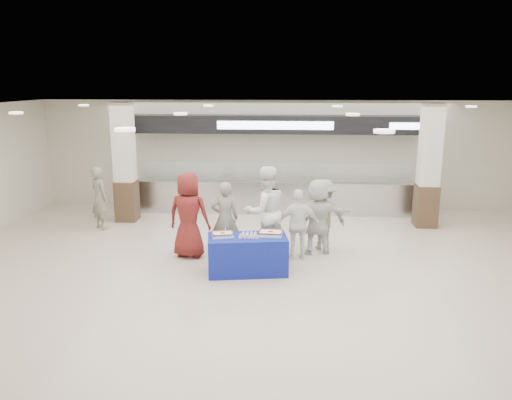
# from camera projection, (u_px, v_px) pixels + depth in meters

# --- Properties ---
(ground) EXTENTS (14.00, 14.00, 0.00)m
(ground) POSITION_uv_depth(u_px,v_px,m) (265.00, 284.00, 9.39)
(ground) COLOR beige
(ground) RESTS_ON ground
(serving_line) EXTENTS (8.70, 0.85, 2.80)m
(serving_line) POSITION_uv_depth(u_px,v_px,m) (275.00, 173.00, 14.36)
(serving_line) COLOR #B4B7BC
(serving_line) RESTS_ON ground
(column_left) EXTENTS (0.55, 0.55, 3.20)m
(column_left) POSITION_uv_depth(u_px,v_px,m) (125.00, 165.00, 13.39)
(column_left) COLOR #3C2A1B
(column_left) RESTS_ON ground
(column_right) EXTENTS (0.55, 0.55, 3.20)m
(column_right) POSITION_uv_depth(u_px,v_px,m) (429.00, 169.00, 12.84)
(column_right) COLOR #3C2A1B
(column_right) RESTS_ON ground
(display_table) EXTENTS (1.65, 1.01, 0.75)m
(display_table) POSITION_uv_depth(u_px,v_px,m) (247.00, 254.00, 9.90)
(display_table) COLOR #162698
(display_table) RESTS_ON ground
(sheet_cake_left) EXTENTS (0.49, 0.42, 0.09)m
(sheet_cake_left) POSITION_uv_depth(u_px,v_px,m) (223.00, 234.00, 9.81)
(sheet_cake_left) COLOR white
(sheet_cake_left) RESTS_ON display_table
(sheet_cake_right) EXTENTS (0.48, 0.38, 0.10)m
(sheet_cake_right) POSITION_uv_depth(u_px,v_px,m) (271.00, 233.00, 9.88)
(sheet_cake_right) COLOR white
(sheet_cake_right) RESTS_ON display_table
(cupcake_tray) EXTENTS (0.40, 0.31, 0.06)m
(cupcake_tray) POSITION_uv_depth(u_px,v_px,m) (249.00, 235.00, 9.79)
(cupcake_tray) COLOR #AAAAAF
(cupcake_tray) RESTS_ON display_table
(civilian_maroon) EXTENTS (0.99, 0.73, 1.86)m
(civilian_maroon) POSITION_uv_depth(u_px,v_px,m) (189.00, 215.00, 10.70)
(civilian_maroon) COLOR maroon
(civilian_maroon) RESTS_ON ground
(soldier_a) EXTENTS (0.66, 0.50, 1.62)m
(soldier_a) POSITION_uv_depth(u_px,v_px,m) (225.00, 218.00, 10.89)
(soldier_a) COLOR slate
(soldier_a) RESTS_ON ground
(chef_tall) EXTENTS (1.19, 1.08, 1.98)m
(chef_tall) POSITION_uv_depth(u_px,v_px,m) (266.00, 212.00, 10.73)
(chef_tall) COLOR white
(chef_tall) RESTS_ON ground
(chef_short) EXTENTS (0.93, 0.47, 1.53)m
(chef_short) POSITION_uv_depth(u_px,v_px,m) (298.00, 225.00, 10.57)
(chef_short) COLOR white
(chef_short) RESTS_ON ground
(soldier_b) EXTENTS (1.14, 0.81, 1.60)m
(soldier_b) POSITION_uv_depth(u_px,v_px,m) (323.00, 215.00, 11.24)
(soldier_b) COLOR slate
(soldier_b) RESTS_ON ground
(civilian_white) EXTENTS (1.63, 0.81, 1.68)m
(civilian_white) POSITION_uv_depth(u_px,v_px,m) (318.00, 217.00, 10.92)
(civilian_white) COLOR white
(civilian_white) RESTS_ON ground
(soldier_bg) EXTENTS (0.70, 0.68, 1.63)m
(soldier_bg) POSITION_uv_depth(u_px,v_px,m) (100.00, 198.00, 12.78)
(soldier_bg) COLOR slate
(soldier_bg) RESTS_ON ground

